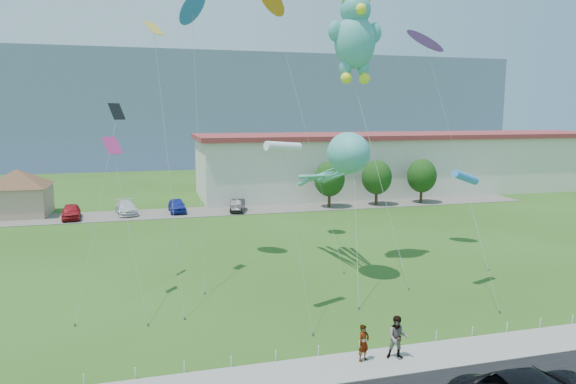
{
  "coord_description": "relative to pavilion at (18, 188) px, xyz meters",
  "views": [
    {
      "loc": [
        -10.01,
        -22.13,
        10.88
      ],
      "look_at": [
        -1.96,
        8.0,
        6.13
      ],
      "focal_mm": 32.0,
      "sensor_mm": 36.0,
      "label": 1
    }
  ],
  "objects": [
    {
      "name": "ground",
      "position": [
        24.0,
        -38.0,
        -3.02
      ],
      "size": [
        160.0,
        160.0,
        0.0
      ],
      "primitive_type": "plane",
      "color": "#2C4B15",
      "rests_on": "ground"
    },
    {
      "name": "sidewalk",
      "position": [
        24.0,
        -40.75,
        -2.97
      ],
      "size": [
        80.0,
        2.5,
        0.1
      ],
      "primitive_type": "cube",
      "color": "gray",
      "rests_on": "ground"
    },
    {
      "name": "parking_strip",
      "position": [
        24.0,
        -3.0,
        -2.99
      ],
      "size": [
        70.0,
        6.0,
        0.06
      ],
      "primitive_type": "cube",
      "color": "#59544C",
      "rests_on": "ground"
    },
    {
      "name": "hill_ridge",
      "position": [
        24.0,
        82.0,
        9.48
      ],
      "size": [
        160.0,
        50.0,
        25.0
      ],
      "primitive_type": "cube",
      "color": "slate",
      "rests_on": "ground"
    },
    {
      "name": "pavilion",
      "position": [
        0.0,
        0.0,
        0.0
      ],
      "size": [
        9.2,
        9.2,
        5.0
      ],
      "color": "tan",
      "rests_on": "ground"
    },
    {
      "name": "warehouse",
      "position": [
        50.0,
        6.0,
        1.1
      ],
      "size": [
        61.0,
        15.0,
        8.2
      ],
      "color": "beige",
      "rests_on": "ground"
    },
    {
      "name": "rope_fence",
      "position": [
        24.0,
        -39.3,
        -2.77
      ],
      "size": [
        26.05,
        0.05,
        0.5
      ],
      "color": "white",
      "rests_on": "ground"
    },
    {
      "name": "tree_near",
      "position": [
        34.0,
        -4.0,
        0.36
      ],
      "size": [
        3.6,
        3.6,
        5.47
      ],
      "color": "#3F2B19",
      "rests_on": "ground"
    },
    {
      "name": "tree_mid",
      "position": [
        40.0,
        -4.0,
        0.36
      ],
      "size": [
        3.6,
        3.6,
        5.47
      ],
      "color": "#3F2B19",
      "rests_on": "ground"
    },
    {
      "name": "tree_far",
      "position": [
        46.0,
        -4.0,
        0.36
      ],
      "size": [
        3.6,
        3.6,
        5.47
      ],
      "color": "#3F2B19",
      "rests_on": "ground"
    },
    {
      "name": "pedestrian_left",
      "position": [
        22.71,
        -40.43,
        -2.1
      ],
      "size": [
        0.71,
        0.6,
        1.65
      ],
      "primitive_type": "imported",
      "rotation": [
        0.0,
        0.0,
        0.4
      ],
      "color": "gray",
      "rests_on": "sidewalk"
    },
    {
      "name": "pedestrian_right",
      "position": [
        24.25,
        -40.61,
        -1.95
      ],
      "size": [
        1.14,
        1.01,
        1.95
      ],
      "primitive_type": "imported",
      "rotation": [
        0.0,
        0.0,
        -0.34
      ],
      "color": "gray",
      "rests_on": "sidewalk"
    },
    {
      "name": "parked_car_red",
      "position": [
        5.68,
        -3.55,
        -2.2
      ],
      "size": [
        2.29,
        4.68,
        1.54
      ],
      "primitive_type": "imported",
      "rotation": [
        0.0,
        0.0,
        0.11
      ],
      "color": "#A2141C",
      "rests_on": "parking_strip"
    },
    {
      "name": "parked_car_white",
      "position": [
        11.12,
        -2.3,
        -2.25
      ],
      "size": [
        2.75,
        5.18,
        1.43
      ],
      "primitive_type": "imported",
      "rotation": [
        0.0,
        0.0,
        0.16
      ],
      "color": "silver",
      "rests_on": "parking_strip"
    },
    {
      "name": "parked_car_blue",
      "position": [
        16.55,
        -2.61,
        -2.22
      ],
      "size": [
        1.97,
        4.45,
        1.49
      ],
      "primitive_type": "imported",
      "rotation": [
        0.0,
        0.0,
        0.05
      ],
      "color": "#1B2897",
      "rests_on": "parking_strip"
    },
    {
      "name": "parked_car_black",
      "position": [
        23.15,
        -3.89,
        -2.3
      ],
      "size": [
        2.35,
        4.25,
        1.33
      ],
      "primitive_type": "imported",
      "rotation": [
        0.0,
        0.0,
        -0.25
      ],
      "color": "black",
      "rests_on": "parking_strip"
    },
    {
      "name": "octopus_kite",
      "position": [
        26.24,
        -28.13,
        4.68
      ],
      "size": [
        2.68,
        11.77,
        9.75
      ],
      "color": "teal",
      "rests_on": "ground"
    },
    {
      "name": "teddy_bear_kite",
      "position": [
        27.81,
        -26.24,
        13.21
      ],
      "size": [
        3.89,
        7.43,
        19.16
      ],
      "color": "teal",
      "rests_on": "ground"
    },
    {
      "name": "small_kite_white",
      "position": [
        20.72,
        -33.99,
        6.09
      ],
      "size": [
        0.97,
        4.44,
        9.62
      ],
      "color": "white",
      "rests_on": "ground"
    },
    {
      "name": "small_kite_cyan",
      "position": [
        32.6,
        -32.76,
        3.96
      ],
      "size": [
        0.67,
        5.56,
        7.47
      ],
      "color": "#2F81D6",
      "rests_on": "ground"
    },
    {
      "name": "small_kite_black",
      "position": [
        11.76,
        -26.98,
        6.73
      ],
      "size": [
        2.9,
        7.45,
        11.47
      ],
      "color": "black",
      "rests_on": "ground"
    },
    {
      "name": "small_kite_blue",
      "position": [
        17.11,
        -22.91,
        14.68
      ],
      "size": [
        1.8,
        7.86,
        18.84
      ],
      "color": "blue",
      "rests_on": "ground"
    },
    {
      "name": "small_kite_purple",
      "position": [
        34.71,
        -23.77,
        13.04
      ],
      "size": [
        2.82,
        7.35,
        17.13
      ],
      "color": "#8637DE",
      "rests_on": "ground"
    },
    {
      "name": "small_kite_pink",
      "position": [
        12.04,
        -29.86,
        5.16
      ],
      "size": [
        2.3,
        5.17,
        9.55
      ],
      "color": "#D52F7B",
      "rests_on": "ground"
    },
    {
      "name": "small_kite_yellow",
      "position": [
        14.59,
        -27.43,
        10.86
      ],
      "size": [
        1.61,
        7.78,
        16.53
      ],
      "color": "gold",
      "rests_on": "ground"
    },
    {
      "name": "small_kite_orange",
      "position": [
        23.95,
        -18.43,
        16.33
      ],
      "size": [
        3.58,
        10.82,
        20.6
      ],
      "color": "orange",
      "rests_on": "ground"
    }
  ]
}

